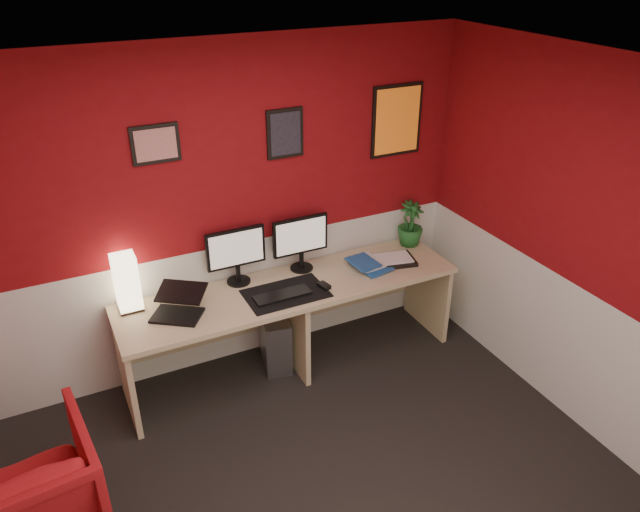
{
  "coord_description": "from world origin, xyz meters",
  "views": [
    {
      "loc": [
        -1.08,
        -2.21,
        3.08
      ],
      "look_at": [
        0.6,
        1.21,
        1.05
      ],
      "focal_mm": 34.21,
      "sensor_mm": 36.0,
      "label": 1
    }
  ],
  "objects": [
    {
      "name": "ceiling",
      "position": [
        0.0,
        0.0,
        2.5
      ],
      "size": [
        4.0,
        3.5,
        0.01
      ],
      "primitive_type": "cube",
      "color": "white",
      "rests_on": "ground"
    },
    {
      "name": "potted_plant",
      "position": [
        1.64,
        1.6,
        0.92
      ],
      "size": [
        0.24,
        0.24,
        0.38
      ],
      "primitive_type": "imported",
      "rotation": [
        0.0,
        0.0,
        0.11
      ],
      "color": "#19591E",
      "rests_on": "desk"
    },
    {
      "name": "laptop",
      "position": [
        -0.41,
        1.38,
        0.84
      ],
      "size": [
        0.4,
        0.38,
        0.22
      ],
      "primitive_type": "cube",
      "rotation": [
        0.0,
        0.0,
        -0.61
      ],
      "color": "black",
      "rests_on": "desk"
    },
    {
      "name": "mouse",
      "position": [
        0.67,
        1.27,
        0.75
      ],
      "size": [
        0.08,
        0.11,
        0.03
      ],
      "primitive_type": "cube",
      "rotation": [
        0.0,
        0.0,
        0.23
      ],
      "color": "black",
      "rests_on": "desk_mat"
    },
    {
      "name": "art_right",
      "position": [
        1.53,
        1.74,
        1.78
      ],
      "size": [
        0.44,
        0.02,
        0.56
      ],
      "primitive_type": "cube",
      "color": "orange",
      "rests_on": "wall_back"
    },
    {
      "name": "monitor_right",
      "position": [
        0.64,
        1.62,
        1.02
      ],
      "size": [
        0.45,
        0.06,
        0.58
      ],
      "primitive_type": "cube",
      "color": "black",
      "rests_on": "desk"
    },
    {
      "name": "wainscot_right",
      "position": [
        2.0,
        0.0,
        0.5
      ],
      "size": [
        0.01,
        3.5,
        1.0
      ],
      "primitive_type": "cube",
      "color": "silver",
      "rests_on": "ground"
    },
    {
      "name": "book_top",
      "position": [
        0.97,
        1.38,
        0.79
      ],
      "size": [
        0.21,
        0.27,
        0.02
      ],
      "primitive_type": "imported",
      "rotation": [
        0.0,
        0.0,
        0.08
      ],
      "color": "#205193",
      "rests_on": "book_middle"
    },
    {
      "name": "monitor_left",
      "position": [
        0.13,
        1.64,
        1.02
      ],
      "size": [
        0.45,
        0.06,
        0.58
      ],
      "primitive_type": "cube",
      "color": "black",
      "rests_on": "desk"
    },
    {
      "name": "armchair",
      "position": [
        -1.5,
        0.61,
        0.35
      ],
      "size": [
        0.82,
        0.84,
        0.7
      ],
      "primitive_type": "imported",
      "rotation": [
        0.0,
        0.0,
        3.25
      ],
      "color": "red",
      "rests_on": "ground"
    },
    {
      "name": "desk",
      "position": [
        0.46,
        1.41,
        0.36
      ],
      "size": [
        2.6,
        0.65,
        0.73
      ],
      "primitive_type": "cube",
      "color": "tan",
      "rests_on": "ground"
    },
    {
      "name": "desk_mat",
      "position": [
        0.38,
        1.33,
        0.73
      ],
      "size": [
        0.6,
        0.38,
        0.01
      ],
      "primitive_type": "cube",
      "color": "black",
      "rests_on": "desk"
    },
    {
      "name": "shoji_lamp",
      "position": [
        -0.68,
        1.62,
        0.93
      ],
      "size": [
        0.16,
        0.16,
        0.4
      ],
      "primitive_type": "cube",
      "color": "#FFE5B2",
      "rests_on": "desk"
    },
    {
      "name": "book_bottom",
      "position": [
        1.03,
        1.38,
        0.74
      ],
      "size": [
        0.27,
        0.34,
        0.03
      ],
      "primitive_type": "imported",
      "rotation": [
        0.0,
        0.0,
        0.14
      ],
      "color": "#205193",
      "rests_on": "desk"
    },
    {
      "name": "wainscot_back",
      "position": [
        0.0,
        1.75,
        0.5
      ],
      "size": [
        4.0,
        0.01,
        1.0
      ],
      "primitive_type": "cube",
      "color": "silver",
      "rests_on": "ground"
    },
    {
      "name": "wall_back",
      "position": [
        0.0,
        1.75,
        1.25
      ],
      "size": [
        4.0,
        0.01,
        2.5
      ],
      "primitive_type": "cube",
      "color": "maroon",
      "rests_on": "ground"
    },
    {
      "name": "book_middle",
      "position": [
        1.02,
        1.42,
        0.77
      ],
      "size": [
        0.21,
        0.28,
        0.02
      ],
      "primitive_type": "imported",
      "rotation": [
        0.0,
        0.0,
        0.04
      ],
      "color": "silver",
      "rests_on": "book_bottom"
    },
    {
      "name": "pc_tower",
      "position": [
        0.35,
        1.51,
        0.23
      ],
      "size": [
        0.29,
        0.48,
        0.45
      ],
      "primitive_type": "cube",
      "rotation": [
        0.0,
        0.0,
        -0.22
      ],
      "color": "#99999E",
      "rests_on": "ground"
    },
    {
      "name": "keyboard",
      "position": [
        0.34,
        1.3,
        0.74
      ],
      "size": [
        0.42,
        0.14,
        0.02
      ],
      "primitive_type": "cube",
      "rotation": [
        0.0,
        0.0,
        0.01
      ],
      "color": "black",
      "rests_on": "desk_mat"
    },
    {
      "name": "art_center",
      "position": [
        0.58,
        1.74,
        1.8
      ],
      "size": [
        0.28,
        0.02,
        0.36
      ],
      "primitive_type": "cube",
      "color": "black",
      "rests_on": "wall_back"
    },
    {
      "name": "wall_right",
      "position": [
        2.0,
        0.0,
        1.25
      ],
      "size": [
        0.01,
        3.5,
        2.5
      ],
      "primitive_type": "cube",
      "color": "maroon",
      "rests_on": "ground"
    },
    {
      "name": "zen_tray",
      "position": [
        1.34,
        1.4,
        0.74
      ],
      "size": [
        0.4,
        0.32,
        0.03
      ],
      "primitive_type": "cube",
      "rotation": [
        0.0,
        0.0,
        -0.22
      ],
      "color": "black",
      "rests_on": "desk"
    },
    {
      "name": "art_left",
      "position": [
        -0.34,
        1.74,
        1.85
      ],
      "size": [
        0.32,
        0.02,
        0.26
      ],
      "primitive_type": "cube",
      "color": "red",
      "rests_on": "wall_back"
    }
  ]
}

